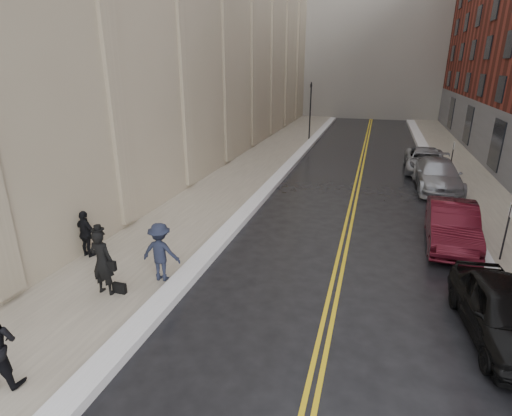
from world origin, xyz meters
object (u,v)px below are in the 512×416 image
Objects in this scene: car_silver_far at (425,160)px; pedestrian_b at (161,252)px; pedestrian_c at (86,234)px; car_black at (504,312)px; pedestrian_main at (102,262)px; car_maroon at (452,225)px; car_silver_near at (437,175)px.

car_silver_far is 2.81× the size of pedestrian_b.
pedestrian_b is at bearing -116.29° from car_silver_far.
car_silver_far is 21.30m from pedestrian_c.
car_black is 9.64m from pedestrian_b.
pedestrian_c is (-13.00, 0.66, 0.25)m from car_black.
car_black reaches higher than car_silver_far.
pedestrian_main is at bearing 152.11° from pedestrian_c.
car_maroon is (-0.37, 5.87, 0.05)m from car_black.
car_silver_near is 18.47m from pedestrian_main.
pedestrian_main reaches higher than pedestrian_c.
pedestrian_c reaches higher than car_silver_near.
car_black is 10.94m from pedestrian_main.
pedestrian_main is (-10.60, -19.00, 0.43)m from car_silver_far.
pedestrian_c is (-12.63, -5.21, 0.20)m from car_maroon.
car_silver_far is at bearing -121.04° from pedestrian_b.
car_maroon reaches higher than car_black.
car_silver_far is at bearing -116.59° from pedestrian_main.
pedestrian_c is at bearing -154.32° from car_maroon.
pedestrian_main is at bearing -179.56° from car_black.
car_black is at bearing -87.65° from car_silver_far.
pedestrian_b is 3.44m from pedestrian_c.
car_black is 17.73m from car_silver_far.
pedestrian_main is at bearing -142.52° from car_maroon.
car_black is at bearing -83.10° from car_maroon.
pedestrian_c reaches higher than car_black.
car_maroon is 11.00m from pedestrian_b.
car_silver_near is (0.00, 13.67, 0.06)m from car_black.
pedestrian_b reaches higher than car_maroon.
pedestrian_main is at bearing 41.46° from pedestrian_b.
pedestrian_main reaches higher than car_black.
pedestrian_b is at bearing -132.72° from pedestrian_main.
pedestrian_main reaches higher than car_silver_near.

